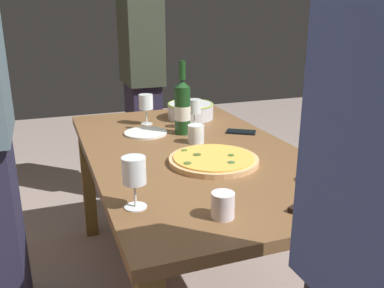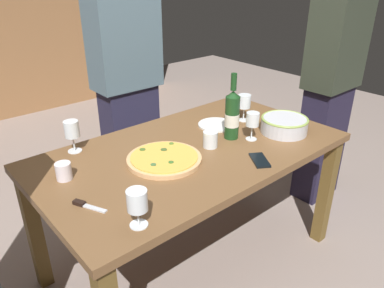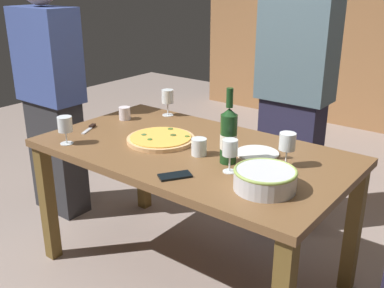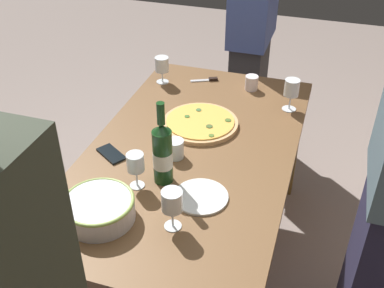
{
  "view_description": "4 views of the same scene",
  "coord_description": "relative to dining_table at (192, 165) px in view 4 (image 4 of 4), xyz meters",
  "views": [
    {
      "loc": [
        -1.62,
        0.6,
        1.33
      ],
      "look_at": [
        0.0,
        0.0,
        0.77
      ],
      "focal_mm": 38.3,
      "sensor_mm": 36.0,
      "label": 1
    },
    {
      "loc": [
        -1.13,
        -1.31,
        1.61
      ],
      "look_at": [
        0.0,
        0.0,
        0.77
      ],
      "focal_mm": 34.68,
      "sensor_mm": 36.0,
      "label": 2
    },
    {
      "loc": [
        1.33,
        -1.71,
        1.59
      ],
      "look_at": [
        0.0,
        0.0,
        0.77
      ],
      "focal_mm": 42.3,
      "sensor_mm": 36.0,
      "label": 3
    },
    {
      "loc": [
        1.63,
        0.52,
        1.96
      ],
      "look_at": [
        0.0,
        0.0,
        0.77
      ],
      "focal_mm": 43.87,
      "sensor_mm": 36.0,
      "label": 4
    }
  ],
  "objects": [
    {
      "name": "person_guest_left",
      "position": [
        -1.2,
        0.02,
        0.16
      ],
      "size": [
        0.45,
        0.24,
        1.63
      ],
      "rotation": [
        0.0,
        0.0,
        -0.01
      ],
      "color": "#2D2D31",
      "rests_on": "ground"
    },
    {
      "name": "pizza_knife",
      "position": [
        -0.66,
        -0.12,
        0.1
      ],
      "size": [
        0.08,
        0.15,
        0.02
      ],
      "color": "silver",
      "rests_on": "dining_table"
    },
    {
      "name": "side_plate",
      "position": [
        0.31,
        0.13,
        0.1
      ],
      "size": [
        0.21,
        0.21,
        0.01
      ],
      "primitive_type": "cylinder",
      "color": "white",
      "rests_on": "dining_table"
    },
    {
      "name": "wine_glass_far_left",
      "position": [
        -0.56,
        -0.35,
        0.2
      ],
      "size": [
        0.08,
        0.08,
        0.15
      ],
      "color": "white",
      "rests_on": "dining_table"
    },
    {
      "name": "serving_bowl",
      "position": [
        0.53,
        -0.19,
        0.14
      ],
      "size": [
        0.26,
        0.26,
        0.09
      ],
      "color": "silver",
      "rests_on": "dining_table"
    },
    {
      "name": "cell_phone",
      "position": [
        0.16,
        -0.32,
        0.1
      ],
      "size": [
        0.14,
        0.16,
        0.01
      ],
      "primitive_type": "cube",
      "rotation": [
        0.0,
        0.0,
        5.71
      ],
      "color": "black",
      "rests_on": "dining_table"
    },
    {
      "name": "pizza",
      "position": [
        -0.2,
        -0.02,
        0.11
      ],
      "size": [
        0.36,
        0.36,
        0.03
      ],
      "color": "tan",
      "rests_on": "dining_table"
    },
    {
      "name": "dining_table",
      "position": [
        0.0,
        0.0,
        0.0
      ],
      "size": [
        1.6,
        0.9,
        0.75
      ],
      "color": "brown",
      "rests_on": "ground"
    },
    {
      "name": "cup_amber",
      "position": [
        0.08,
        -0.05,
        0.14
      ],
      "size": [
        0.08,
        0.08,
        0.08
      ],
      "primitive_type": "cylinder",
      "color": "white",
      "rests_on": "dining_table"
    },
    {
      "name": "wine_glass_by_bottle",
      "position": [
        0.49,
        0.08,
        0.21
      ],
      "size": [
        0.08,
        0.08,
        0.16
      ],
      "color": "white",
      "rests_on": "dining_table"
    },
    {
      "name": "ground_plane",
      "position": [
        0.0,
        0.0,
        -0.66
      ],
      "size": [
        8.0,
        8.0,
        0.0
      ],
      "primitive_type": "plane",
      "color": "gray"
    },
    {
      "name": "wine_bottle",
      "position": [
        0.25,
        -0.04,
        0.23
      ],
      "size": [
        0.08,
        0.08,
        0.36
      ],
      "color": "#19401B",
      "rests_on": "dining_table"
    },
    {
      "name": "wine_glass_far_right",
      "position": [
        -0.48,
        0.37,
        0.21
      ],
      "size": [
        0.07,
        0.07,
        0.17
      ],
      "color": "white",
      "rests_on": "dining_table"
    },
    {
      "name": "cup_ceramic",
      "position": [
        -0.63,
        0.14,
        0.13
      ],
      "size": [
        0.07,
        0.07,
        0.08
      ],
      "primitive_type": "cylinder",
      "color": "white",
      "rests_on": "dining_table"
    },
    {
      "name": "wine_glass_near_pizza",
      "position": [
        0.32,
        -0.13,
        0.21
      ],
      "size": [
        0.07,
        0.07,
        0.16
      ],
      "color": "white",
      "rests_on": "dining_table"
    }
  ]
}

